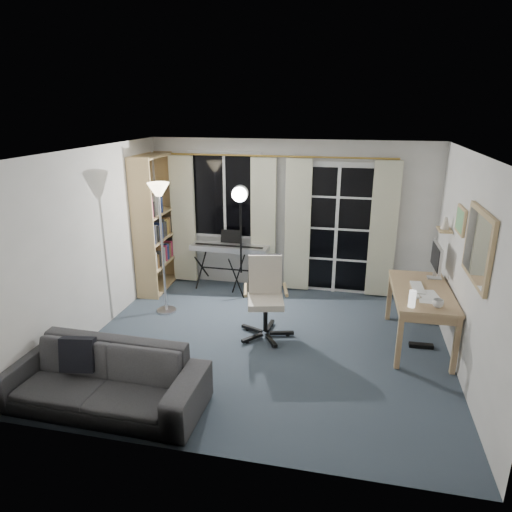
{
  "coord_description": "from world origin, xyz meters",
  "views": [
    {
      "loc": [
        0.98,
        -5.05,
        2.88
      ],
      "look_at": [
        -0.19,
        0.35,
        1.05
      ],
      "focal_mm": 32.0,
      "sensor_mm": 36.0,
      "label": 1
    }
  ],
  "objects_px": {
    "monitor": "(436,258)",
    "mug": "(438,302)",
    "bookshelf": "(153,227)",
    "studio_light": "(240,207)",
    "keyboard_piano": "(229,249)",
    "torchiere_lamp": "(160,210)",
    "desk": "(422,297)",
    "office_chair": "(265,289)",
    "sofa": "(99,369)"
  },
  "relations": [
    {
      "from": "office_chair",
      "to": "keyboard_piano",
      "type": "bearing_deg",
      "value": 108.89
    },
    {
      "from": "monitor",
      "to": "keyboard_piano",
      "type": "bearing_deg",
      "value": 163.48
    },
    {
      "from": "torchiere_lamp",
      "to": "mug",
      "type": "height_order",
      "value": "torchiere_lamp"
    },
    {
      "from": "mug",
      "to": "keyboard_piano",
      "type": "bearing_deg",
      "value": 148.73
    },
    {
      "from": "keyboard_piano",
      "to": "office_chair",
      "type": "height_order",
      "value": "office_chair"
    },
    {
      "from": "desk",
      "to": "office_chair",
      "type": "bearing_deg",
      "value": -178.28
    },
    {
      "from": "torchiere_lamp",
      "to": "desk",
      "type": "distance_m",
      "value": 3.6
    },
    {
      "from": "torchiere_lamp",
      "to": "desk",
      "type": "xyz_separation_m",
      "value": [
        3.48,
        -0.22,
        -0.88
      ]
    },
    {
      "from": "bookshelf",
      "to": "mug",
      "type": "relative_size",
      "value": 18.14
    },
    {
      "from": "office_chair",
      "to": "monitor",
      "type": "bearing_deg",
      "value": 1.35
    },
    {
      "from": "bookshelf",
      "to": "desk",
      "type": "distance_m",
      "value": 4.16
    },
    {
      "from": "bookshelf",
      "to": "mug",
      "type": "xyz_separation_m",
      "value": [
        4.11,
        -1.56,
        -0.24
      ]
    },
    {
      "from": "keyboard_piano",
      "to": "monitor",
      "type": "height_order",
      "value": "monitor"
    },
    {
      "from": "bookshelf",
      "to": "office_chair",
      "type": "bearing_deg",
      "value": -32.02
    },
    {
      "from": "keyboard_piano",
      "to": "office_chair",
      "type": "bearing_deg",
      "value": -56.75
    },
    {
      "from": "studio_light",
      "to": "office_chair",
      "type": "xyz_separation_m",
      "value": [
        0.59,
        -1.03,
        -0.84
      ]
    },
    {
      "from": "torchiere_lamp",
      "to": "sofa",
      "type": "distance_m",
      "value": 2.48
    },
    {
      "from": "studio_light",
      "to": "keyboard_piano",
      "type": "bearing_deg",
      "value": 120.49
    },
    {
      "from": "bookshelf",
      "to": "keyboard_piano",
      "type": "distance_m",
      "value": 1.27
    },
    {
      "from": "monitor",
      "to": "desk",
      "type": "bearing_deg",
      "value": -114.99
    },
    {
      "from": "studio_light",
      "to": "mug",
      "type": "bearing_deg",
      "value": -36.68
    },
    {
      "from": "bookshelf",
      "to": "monitor",
      "type": "bearing_deg",
      "value": -10.88
    },
    {
      "from": "bookshelf",
      "to": "studio_light",
      "type": "relative_size",
      "value": 1.2
    },
    {
      "from": "keyboard_piano",
      "to": "mug",
      "type": "distance_m",
      "value": 3.39
    },
    {
      "from": "bookshelf",
      "to": "office_chair",
      "type": "xyz_separation_m",
      "value": [
        2.07,
        -1.16,
        -0.42
      ]
    },
    {
      "from": "bookshelf",
      "to": "keyboard_piano",
      "type": "xyz_separation_m",
      "value": [
        1.21,
        0.2,
        -0.34
      ]
    },
    {
      "from": "office_chair",
      "to": "mug",
      "type": "xyz_separation_m",
      "value": [
        2.04,
        -0.39,
        0.18
      ]
    },
    {
      "from": "monitor",
      "to": "mug",
      "type": "xyz_separation_m",
      "value": [
        -0.1,
        -0.95,
        -0.22
      ]
    },
    {
      "from": "office_chair",
      "to": "mug",
      "type": "relative_size",
      "value": 8.69
    },
    {
      "from": "mug",
      "to": "sofa",
      "type": "distance_m",
      "value": 3.68
    },
    {
      "from": "monitor",
      "to": "studio_light",
      "type": "bearing_deg",
      "value": 168.75
    },
    {
      "from": "keyboard_piano",
      "to": "bookshelf",
      "type": "bearing_deg",
      "value": -169.22
    },
    {
      "from": "bookshelf",
      "to": "desk",
      "type": "height_order",
      "value": "bookshelf"
    },
    {
      "from": "monitor",
      "to": "mug",
      "type": "height_order",
      "value": "monitor"
    },
    {
      "from": "studio_light",
      "to": "mug",
      "type": "xyz_separation_m",
      "value": [
        2.63,
        -1.42,
        -0.66
      ]
    },
    {
      "from": "bookshelf",
      "to": "mug",
      "type": "bearing_deg",
      "value": -23.43
    },
    {
      "from": "monitor",
      "to": "office_chair",
      "type": "bearing_deg",
      "value": -166.83
    },
    {
      "from": "bookshelf",
      "to": "office_chair",
      "type": "relative_size",
      "value": 2.09
    },
    {
      "from": "office_chair",
      "to": "desk",
      "type": "distance_m",
      "value": 1.95
    },
    {
      "from": "bookshelf",
      "to": "desk",
      "type": "relative_size",
      "value": 1.58
    },
    {
      "from": "keyboard_piano",
      "to": "studio_light",
      "type": "xyz_separation_m",
      "value": [
        0.27,
        -0.34,
        0.76
      ]
    },
    {
      "from": "keyboard_piano",
      "to": "studio_light",
      "type": "height_order",
      "value": "studio_light"
    },
    {
      "from": "torchiere_lamp",
      "to": "sofa",
      "type": "bearing_deg",
      "value": -83.69
    },
    {
      "from": "torchiere_lamp",
      "to": "studio_light",
      "type": "relative_size",
      "value": 1.04
    },
    {
      "from": "sofa",
      "to": "torchiere_lamp",
      "type": "bearing_deg",
      "value": 97.4
    },
    {
      "from": "keyboard_piano",
      "to": "sofa",
      "type": "xyz_separation_m",
      "value": [
        -0.44,
        -3.25,
        -0.28
      ]
    },
    {
      "from": "keyboard_piano",
      "to": "desk",
      "type": "xyz_separation_m",
      "value": [
        2.8,
        -1.26,
        -0.05
      ]
    },
    {
      "from": "office_chair",
      "to": "torchiere_lamp",
      "type": "bearing_deg",
      "value": 155.02
    },
    {
      "from": "torchiere_lamp",
      "to": "mug",
      "type": "bearing_deg",
      "value": -11.3
    },
    {
      "from": "keyboard_piano",
      "to": "sofa",
      "type": "height_order",
      "value": "keyboard_piano"
    }
  ]
}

